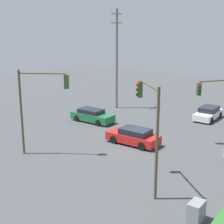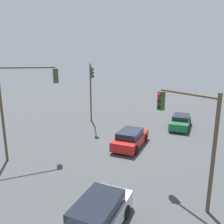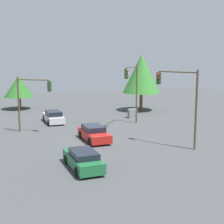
{
  "view_description": "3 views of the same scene",
  "coord_description": "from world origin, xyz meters",
  "px_view_note": "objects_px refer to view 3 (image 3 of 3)",
  "views": [
    {
      "loc": [
        -23.97,
        -14.5,
        10.31
      ],
      "look_at": [
        -1.58,
        1.57,
        3.01
      ],
      "focal_mm": 55.0,
      "sensor_mm": 36.0,
      "label": 1
    },
    {
      "loc": [
        5.42,
        -16.18,
        6.98
      ],
      "look_at": [
        -1.82,
        0.51,
        2.78
      ],
      "focal_mm": 35.0,
      "sensor_mm": 36.0,
      "label": 2
    },
    {
      "loc": [
        9.87,
        30.1,
        8.16
      ],
      "look_at": [
        -1.1,
        2.31,
        2.97
      ],
      "focal_mm": 55.0,
      "sensor_mm": 36.0,
      "label": 3
    }
  ],
  "objects_px": {
    "sedan_silver": "(53,117)",
    "electrical_cabinet": "(132,113)",
    "sedan_red": "(94,133)",
    "traffic_signal_aux": "(133,84)",
    "traffic_signal_cross": "(181,94)",
    "sedan_green": "(83,159)",
    "traffic_signal_main": "(32,95)"
  },
  "relations": [
    {
      "from": "sedan_red",
      "to": "electrical_cabinet",
      "type": "distance_m",
      "value": 12.2
    },
    {
      "from": "electrical_cabinet",
      "to": "traffic_signal_aux",
      "type": "bearing_deg",
      "value": 65.25
    },
    {
      "from": "sedan_green",
      "to": "traffic_signal_main",
      "type": "distance_m",
      "value": 13.25
    },
    {
      "from": "traffic_signal_cross",
      "to": "electrical_cabinet",
      "type": "distance_m",
      "value": 14.51
    },
    {
      "from": "electrical_cabinet",
      "to": "sedan_green",
      "type": "bearing_deg",
      "value": 54.94
    },
    {
      "from": "sedan_red",
      "to": "traffic_signal_aux",
      "type": "distance_m",
      "value": 9.02
    },
    {
      "from": "sedan_green",
      "to": "sedan_red",
      "type": "bearing_deg",
      "value": 65.8
    },
    {
      "from": "sedan_green",
      "to": "traffic_signal_main",
      "type": "bearing_deg",
      "value": 97.05
    },
    {
      "from": "sedan_red",
      "to": "sedan_green",
      "type": "bearing_deg",
      "value": 65.8
    },
    {
      "from": "traffic_signal_cross",
      "to": "traffic_signal_aux",
      "type": "relative_size",
      "value": 0.99
    },
    {
      "from": "sedan_silver",
      "to": "traffic_signal_cross",
      "type": "bearing_deg",
      "value": -60.84
    },
    {
      "from": "traffic_signal_main",
      "to": "sedan_silver",
      "type": "bearing_deg",
      "value": 90.2
    },
    {
      "from": "sedan_silver",
      "to": "sedan_red",
      "type": "xyz_separation_m",
      "value": [
        -1.78,
        9.73,
        0.02
      ]
    },
    {
      "from": "traffic_signal_cross",
      "to": "electrical_cabinet",
      "type": "relative_size",
      "value": 6.02
    },
    {
      "from": "traffic_signal_aux",
      "to": "electrical_cabinet",
      "type": "relative_size",
      "value": 6.08
    },
    {
      "from": "sedan_red",
      "to": "sedan_green",
      "type": "xyz_separation_m",
      "value": [
        3.24,
        7.21,
        -0.02
      ]
    },
    {
      "from": "sedan_silver",
      "to": "electrical_cabinet",
      "type": "bearing_deg",
      "value": -3.88
    },
    {
      "from": "sedan_silver",
      "to": "sedan_green",
      "type": "distance_m",
      "value": 17.0
    },
    {
      "from": "traffic_signal_cross",
      "to": "sedan_silver",
      "type": "bearing_deg",
      "value": -1.48
    },
    {
      "from": "sedan_silver",
      "to": "traffic_signal_main",
      "type": "relative_size",
      "value": 0.8
    },
    {
      "from": "sedan_silver",
      "to": "sedan_green",
      "type": "height_order",
      "value": "sedan_silver"
    },
    {
      "from": "sedan_red",
      "to": "electrical_cabinet",
      "type": "bearing_deg",
      "value": -132.06
    },
    {
      "from": "traffic_signal_aux",
      "to": "sedan_green",
      "type": "bearing_deg",
      "value": 5.09
    },
    {
      "from": "sedan_green",
      "to": "traffic_signal_main",
      "type": "relative_size",
      "value": 0.82
    },
    {
      "from": "sedan_red",
      "to": "traffic_signal_aux",
      "type": "xyz_separation_m",
      "value": [
        -6.33,
        -5.05,
        3.97
      ]
    },
    {
      "from": "sedan_red",
      "to": "sedan_green",
      "type": "distance_m",
      "value": 7.9
    },
    {
      "from": "sedan_silver",
      "to": "electrical_cabinet",
      "type": "distance_m",
      "value": 9.98
    },
    {
      "from": "sedan_red",
      "to": "traffic_signal_cross",
      "type": "height_order",
      "value": "traffic_signal_cross"
    },
    {
      "from": "traffic_signal_cross",
      "to": "sedan_green",
      "type": "bearing_deg",
      "value": 73.84
    },
    {
      "from": "traffic_signal_cross",
      "to": "traffic_signal_aux",
      "type": "xyz_separation_m",
      "value": [
        -0.03,
        -9.8,
        0.05
      ]
    },
    {
      "from": "sedan_silver",
      "to": "traffic_signal_cross",
      "type": "height_order",
      "value": "traffic_signal_cross"
    },
    {
      "from": "traffic_signal_main",
      "to": "traffic_signal_aux",
      "type": "bearing_deg",
      "value": 33.61
    }
  ]
}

